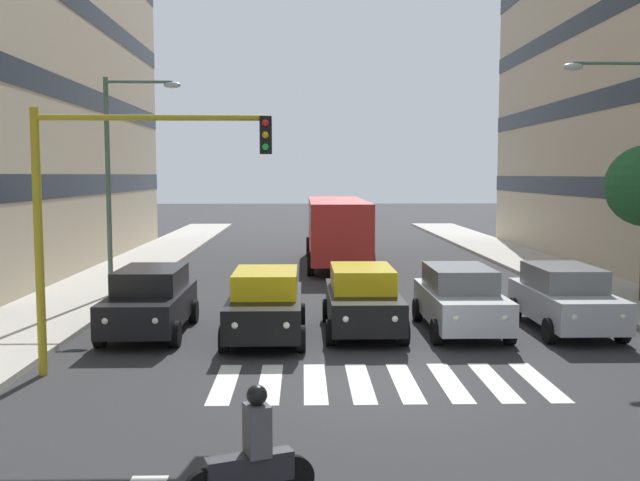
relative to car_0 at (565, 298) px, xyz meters
name	(u,v)px	position (x,y,z in m)	size (l,w,h in m)	color
ground_plane	(382,383)	(5.39, 4.73, -0.89)	(180.00, 180.00, 0.00)	#2D2D30
crosswalk_markings	(382,382)	(5.39, 4.73, -0.88)	(6.75, 2.80, 0.01)	silver
car_0	(565,298)	(0.00, 0.00, 0.00)	(2.02, 4.44, 1.72)	#B2B7BC
car_1	(460,298)	(2.81, 0.06, 0.00)	(2.02, 4.44, 1.72)	#B2B7BC
car_2	(362,299)	(5.41, 0.06, 0.00)	(2.02, 4.44, 1.72)	black
car_3	(266,304)	(7.92, 0.71, 0.00)	(2.02, 4.44, 1.72)	black
car_4	(150,300)	(10.95, 0.15, 0.00)	(2.02, 4.44, 1.72)	black
bus_behind_traffic	(337,225)	(5.41, -14.34, 0.97)	(2.78, 10.50, 3.00)	red
motorcycle_with_rider	(252,458)	(7.61, 10.14, -0.24)	(1.62, 0.71, 1.57)	black
traffic_light_gantry	(107,195)	(10.96, 4.01, 2.85)	(4.87, 0.36, 5.50)	#AD991E
street_lamp_left	(637,162)	(-2.20, -0.85, 3.61)	(2.62, 0.28, 7.16)	#4C6B56
street_lamp_right	(119,164)	(13.00, -5.13, 3.60)	(2.52, 0.28, 7.16)	#4C6B56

